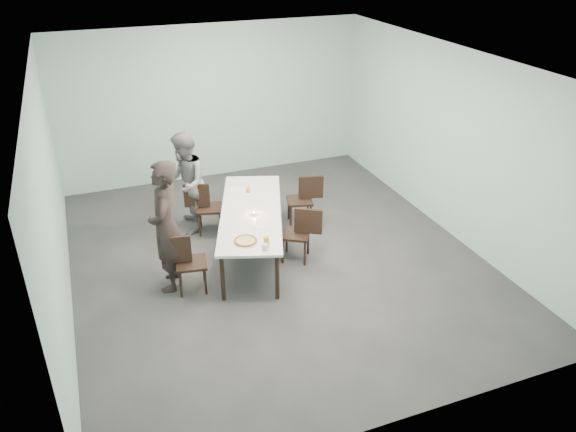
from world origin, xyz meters
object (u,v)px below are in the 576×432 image
object	(u,v)px
diner_near	(166,227)
chair_far_right	(304,197)
chair_near_right	(301,230)
side_plate	(260,226)
chair_far_left	(204,205)
tealight	(254,214)
water_tumbler	(265,247)
beer_glass	(266,242)
table	(251,214)
amber_tumbler	(248,190)
diner_far	(185,183)
chair_near_left	(185,259)
pizza	(246,241)

from	to	relation	value
diner_near	chair_far_right	bearing A→B (deg)	129.01
chair_near_right	side_plate	size ratio (longest dim) A/B	4.83
chair_far_left	tealight	bearing A→B (deg)	-50.10
side_plate	water_tumbler	size ratio (longest dim) A/B	2.00
chair_far_right	beer_glass	xyz separation A→B (m)	(-1.28, -1.73, 0.32)
chair_far_left	table	bearing A→B (deg)	-46.74
chair_far_left	amber_tumbler	world-z (taller)	chair_far_left
chair_far_left	side_plate	xyz separation A→B (m)	(0.48, -1.48, 0.25)
chair_near_right	beer_glass	bearing A→B (deg)	71.87
chair_far_left	amber_tumbler	distance (m)	0.79
tealight	side_plate	bearing A→B (deg)	-95.16
diner_far	tealight	size ratio (longest dim) A/B	30.48
chair_near_left	chair_far_right	xyz separation A→B (m)	(2.31, 1.26, 0.00)
diner_near	side_plate	distance (m)	1.33
diner_far	amber_tumbler	distance (m)	1.04
diner_near	water_tumbler	xyz separation A→B (m)	(1.17, -0.75, -0.16)
chair_far_right	amber_tumbler	bearing A→B (deg)	14.80
diner_near	beer_glass	distance (m)	1.40
chair_near_left	amber_tumbler	world-z (taller)	chair_near_left
water_tumbler	beer_glass	bearing A→B (deg)	60.82
water_tumbler	tealight	distance (m)	1.03
chair_far_right	side_plate	size ratio (longest dim) A/B	4.83
chair_far_right	pizza	world-z (taller)	chair_far_right
chair_near_left	chair_near_right	xyz separation A→B (m)	(1.80, 0.18, 0.00)
table	tealight	bearing A→B (deg)	-89.92
table	side_plate	distance (m)	0.54
diner_far	side_plate	world-z (taller)	diner_far
beer_glass	chair_far_right	bearing A→B (deg)	53.68
table	tealight	world-z (taller)	tealight
chair_near_left	diner_near	bearing A→B (deg)	142.09
chair_near_left	chair_far_right	distance (m)	2.63
beer_glass	amber_tumbler	world-z (taller)	beer_glass
table	side_plate	world-z (taller)	side_plate
chair_near_right	chair_far_right	xyz separation A→B (m)	(0.50, 1.07, 0.00)
beer_glass	water_tumbler	world-z (taller)	beer_glass
chair_near_left	water_tumbler	size ratio (longest dim) A/B	9.67
chair_near_left	pizza	world-z (taller)	chair_near_left
side_plate	amber_tumbler	distance (m)	1.19
chair_near_left	beer_glass	distance (m)	1.18
chair_near_left	chair_far_right	world-z (taller)	same
diner_near	amber_tumbler	xyz separation A→B (m)	(1.50, 1.06, -0.16)
table	chair_near_left	size ratio (longest dim) A/B	3.16
chair_near_right	side_plate	bearing A→B (deg)	39.48
diner_near	pizza	xyz separation A→B (m)	(0.99, -0.46, -0.18)
side_plate	beer_glass	bearing A→B (deg)	-99.58
amber_tumbler	pizza	bearing A→B (deg)	-108.64
chair_near_right	chair_far_right	bearing A→B (deg)	-83.77
chair_near_left	amber_tumbler	xyz separation A→B (m)	(1.32, 1.26, 0.29)
diner_far	side_plate	xyz separation A→B (m)	(0.73, -1.65, -0.10)
pizza	amber_tumbler	distance (m)	1.60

